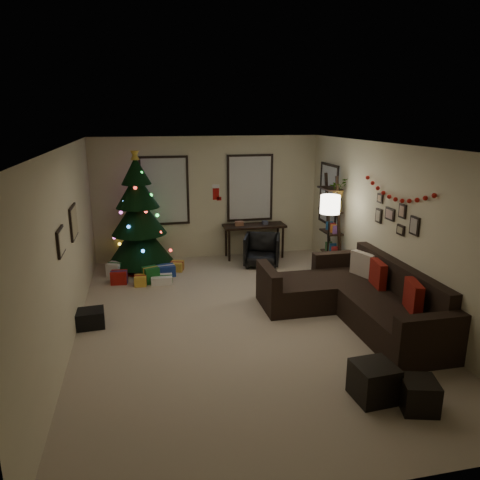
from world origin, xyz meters
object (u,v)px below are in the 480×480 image
desk (254,229)px  bookshelf (332,226)px  christmas_tree (139,220)px  desk_chair (262,250)px  sofa (357,299)px

desk → bookshelf: bearing=-44.9°
christmas_tree → bookshelf: (3.83, -1.03, -0.08)m
christmas_tree → desk: 2.57m
christmas_tree → desk: size_ratio=1.82×
christmas_tree → desk_chair: 2.66m
desk_chair → bookshelf: size_ratio=0.34×
desk → bookshelf: size_ratio=0.69×
christmas_tree → desk: christmas_tree is taller
desk → bookshelf: bookshelf is taller
desk_chair → desk: bearing=109.9°
sofa → desk: size_ratio=2.15×
christmas_tree → sofa: bearing=-43.9°
sofa → bookshelf: bearing=77.4°
desk → sofa: bearing=-76.9°
bookshelf → desk: bearing=135.1°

